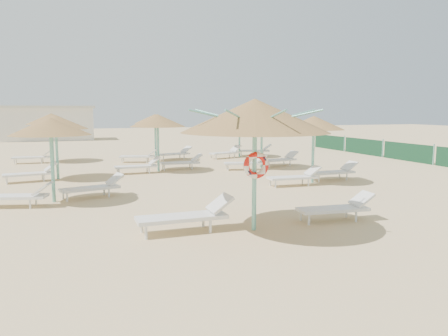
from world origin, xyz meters
name	(u,v)px	position (x,y,z in m)	size (l,w,h in m)	color
ground	(241,227)	(0.00, 0.00, 0.00)	(120.00, 120.00, 0.00)	tan
main_palapa	(255,116)	(0.20, -0.36, 2.74)	(3.51, 3.51, 3.15)	#6AB7A7
lounger_main_a	(188,215)	(-1.33, 0.02, 0.40)	(2.31, 0.74, 0.84)	white
lounger_main_b	(338,208)	(2.62, -0.25, 0.35)	(2.05, 0.76, 0.73)	white
palapa_field	(165,123)	(0.35, 10.85, 2.27)	(15.01, 14.02, 2.70)	#6AB7A7
service_hut	(49,123)	(-6.00, 35.00, 1.64)	(8.40, 4.40, 3.25)	silver
windbreak_fence	(408,152)	(14.00, 9.96, 0.50)	(0.08, 19.84, 1.10)	#1B512F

